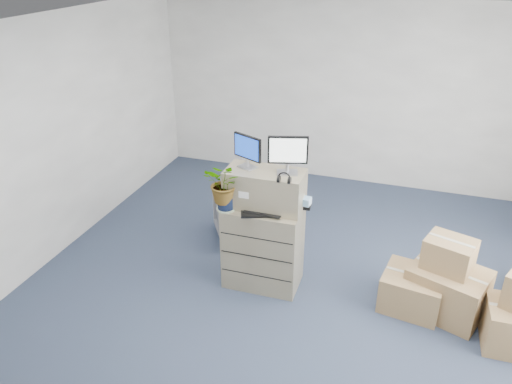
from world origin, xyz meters
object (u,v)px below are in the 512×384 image
monitor_right (288,153)px  office_chair (245,213)px  potted_plant (225,188)px  monitor_left (247,150)px  keyboard (263,213)px  water_bottle (270,196)px  filing_cabinet_lower (263,246)px

monitor_right → office_chair: monitor_right is taller
potted_plant → office_chair: bearing=98.4°
monitor_left → office_chair: bearing=136.4°
potted_plant → office_chair: size_ratio=0.72×
keyboard → water_bottle: size_ratio=2.05×
keyboard → office_chair: 1.25m
filing_cabinet_lower → keyboard: 0.51m
office_chair → potted_plant: bearing=65.6°
keyboard → potted_plant: potted_plant is taller
filing_cabinet_lower → water_bottle: water_bottle is taller
filing_cabinet_lower → keyboard: bearing=-77.1°
filing_cabinet_lower → office_chair: 0.99m
water_bottle → keyboard: bearing=-94.5°
monitor_left → monitor_right: size_ratio=0.89×
potted_plant → water_bottle: bearing=29.9°
keyboard → water_bottle: (0.02, 0.21, 0.10)m
keyboard → potted_plant: size_ratio=0.85×
office_chair → filing_cabinet_lower: bearing=88.7°
water_bottle → office_chair: 1.17m
water_bottle → potted_plant: potted_plant is taller
filing_cabinet_lower → potted_plant: potted_plant is taller
monitor_right → keyboard: monitor_right is taller
keyboard → water_bottle: bearing=65.1°
keyboard → water_bottle: water_bottle is taller
office_chair → monitor_right: bearing=101.0°
filing_cabinet_lower → monitor_right: size_ratio=2.39×
keyboard → water_bottle: 0.23m
monitor_left → monitor_right: 0.43m
potted_plant → keyboard: bearing=4.2°
keyboard → office_chair: keyboard is taller
filing_cabinet_lower → monitor_left: size_ratio=2.70×
filing_cabinet_lower → water_bottle: bearing=60.5°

